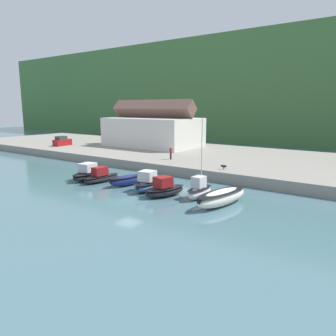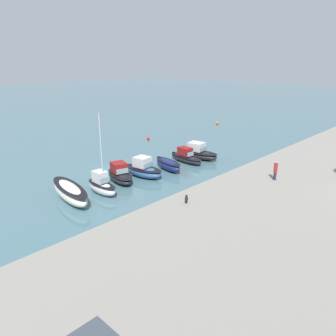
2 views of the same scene
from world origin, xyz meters
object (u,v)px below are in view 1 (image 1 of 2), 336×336
Objects in this scene: moored_boat_3 at (148,183)px; parked_car_0 at (62,142)px; moored_boat_4 at (164,189)px; moored_boat_0 at (89,174)px; dog_on_quay at (224,166)px; moored_boat_2 at (127,180)px; person_on_quay at (171,153)px; moored_boat_5 at (199,190)px; moored_boat_1 at (101,177)px; moored_boat_6 at (222,197)px.

parked_car_0 is at bearing 149.76° from moored_boat_3.
moored_boat_0 is at bearing -166.60° from moored_boat_4.
moored_boat_0 is 8.10× the size of dog_on_quay.
person_on_quay is (-2.56, 13.68, 1.83)m from moored_boat_2.
moored_boat_3 is 6.83× the size of dog_on_quay.
moored_boat_5 reaches higher than moored_boat_2.
moored_boat_2 is (6.78, 0.44, -0.13)m from moored_boat_0.
moored_boat_3 reaches higher than moored_boat_2.
moored_boat_5 reaches higher than moored_boat_0.
moored_boat_5 is at bearing -44.93° from person_on_quay.
person_on_quay is 2.65× the size of dog_on_quay.
dog_on_quay is at bearing -14.89° from person_on_quay.
moored_boat_3 is at bearing -173.61° from moored_boat_5.
moored_boat_2 is at bearing 101.42° from dog_on_quay.
moored_boat_1 is 4.22m from moored_boat_2.
person_on_quay reaches higher than moored_boat_6.
moored_boat_6 is at bearing -23.88° from parked_car_0.
moored_boat_1 is at bearing -9.98° from moored_boat_0.
moored_boat_5 is at bearing 152.08° from dog_on_quay.
moored_boat_5 reaches higher than person_on_quay.
moored_boat_3 reaches higher than moored_boat_6.
moored_boat_0 is 10.76m from moored_boat_3.
moored_boat_2 is 4.00m from moored_boat_3.
moored_boat_0 reaches higher than moored_boat_2.
moored_boat_1 is at bearing 173.31° from moored_boat_3.
moored_boat_4 is 44.33m from parked_car_0.
moored_boat_1 is 1.35× the size of parked_car_0.
moored_boat_3 is 0.96× the size of moored_boat_4.
moored_boat_3 reaches higher than moored_boat_4.
parked_car_0 is at bearing 174.63° from moored_boat_4.
moored_boat_4 is 7.03m from moored_boat_6.
moored_boat_0 is at bearing -177.15° from moored_boat_5.
moored_boat_3 is 10.09m from moored_boat_6.
person_on_quay is at bearing 35.68° from dog_on_quay.
moored_boat_4 reaches higher than moored_boat_6.
moored_boat_4 is at bearing 1.45° from moored_boat_1.
person_on_quay is at bearing 107.30° from moored_boat_3.
moored_boat_1 is 8.18m from moored_boat_3.
moored_boat_0 is 6.80m from moored_boat_2.
moored_boat_6 is (18.26, -0.12, 0.14)m from moored_boat_1.
dog_on_quay reaches higher than moored_boat_2.
moored_boat_2 is 6.65× the size of dog_on_quay.
moored_boat_2 is 14.03m from person_on_quay.
moored_boat_3 reaches higher than moored_boat_1.
moored_boat_2 is 14.09m from moored_boat_6.
moored_boat_1 is 2.74× the size of person_on_quay.
moored_boat_6 is at bearing -8.72° from moored_boat_0.
moored_boat_6 is (7.01, 0.59, 0.06)m from moored_boat_4.
moored_boat_4 is 1.32× the size of parked_car_0.
moored_boat_6 is (10.09, -0.26, -0.03)m from moored_boat_3.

